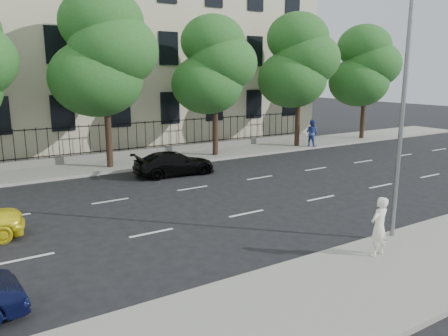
# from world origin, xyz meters

# --- Properties ---
(ground) EXTENTS (120.00, 120.00, 0.00)m
(ground) POSITION_xyz_m (0.00, 0.00, 0.00)
(ground) COLOR black
(ground) RESTS_ON ground
(near_sidewalk) EXTENTS (60.00, 4.00, 0.15)m
(near_sidewalk) POSITION_xyz_m (0.00, -4.00, 0.07)
(near_sidewalk) COLOR gray
(near_sidewalk) RESTS_ON ground
(far_sidewalk) EXTENTS (60.00, 4.00, 0.15)m
(far_sidewalk) POSITION_xyz_m (0.00, 14.00, 0.07)
(far_sidewalk) COLOR gray
(far_sidewalk) RESTS_ON ground
(lane_markings) EXTENTS (49.60, 4.62, 0.01)m
(lane_markings) POSITION_xyz_m (0.00, 4.75, 0.01)
(lane_markings) COLOR silver
(lane_markings) RESTS_ON ground
(masonry_building) EXTENTS (34.60, 12.11, 18.50)m
(masonry_building) POSITION_xyz_m (0.00, 22.95, 9.02)
(masonry_building) COLOR beige
(masonry_building) RESTS_ON ground
(iron_fence) EXTENTS (30.00, 0.50, 2.20)m
(iron_fence) POSITION_xyz_m (0.00, 15.70, 0.65)
(iron_fence) COLOR slate
(iron_fence) RESTS_ON far_sidewalk
(street_light) EXTENTS (0.25, 3.32, 8.05)m
(street_light) POSITION_xyz_m (2.50, -1.77, 5.15)
(street_light) COLOR slate
(street_light) RESTS_ON near_sidewalk
(tree_c) EXTENTS (5.89, 5.50, 9.80)m
(tree_c) POSITION_xyz_m (-1.96, 13.36, 6.41)
(tree_c) COLOR #382619
(tree_c) RESTS_ON far_sidewalk
(tree_d) EXTENTS (5.34, 4.94, 8.84)m
(tree_d) POSITION_xyz_m (5.04, 13.36, 5.84)
(tree_d) COLOR #382619
(tree_d) RESTS_ON far_sidewalk
(tree_e) EXTENTS (5.71, 5.31, 9.46)m
(tree_e) POSITION_xyz_m (12.04, 13.36, 6.20)
(tree_e) COLOR #382619
(tree_e) RESTS_ON far_sidewalk
(tree_f) EXTENTS (5.52, 5.12, 9.01)m
(tree_f) POSITION_xyz_m (19.04, 13.36, 5.88)
(tree_f) COLOR #382619
(tree_f) RESTS_ON far_sidewalk
(black_sedan) EXTENTS (4.53, 2.12, 1.28)m
(black_sedan) POSITION_xyz_m (0.49, 9.96, 0.64)
(black_sedan) COLOR black
(black_sedan) RESTS_ON ground
(woman_near) EXTENTS (0.69, 0.49, 1.78)m
(woman_near) POSITION_xyz_m (0.78, -3.09, 1.04)
(woman_near) COLOR white
(woman_near) RESTS_ON near_sidewalk
(pedestrian_far) EXTENTS (0.93, 1.09, 1.93)m
(pedestrian_far) POSITION_xyz_m (12.70, 12.40, 1.12)
(pedestrian_far) COLOR #304399
(pedestrian_far) RESTS_ON far_sidewalk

